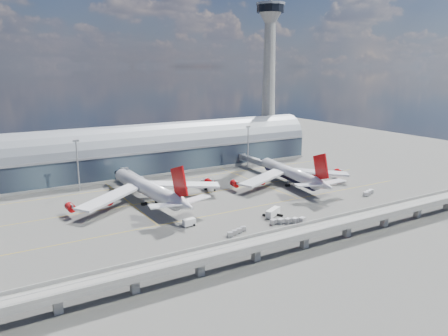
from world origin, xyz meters
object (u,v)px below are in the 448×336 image
control_tower (269,80)px  airliner_right (291,174)px  cargo_train_2 (368,193)px  floodlight_mast_right (248,146)px  cargo_train_1 (288,221)px  airliner_left (149,189)px  cargo_train_0 (237,232)px  service_truck_4 (210,187)px  service_truck_1 (189,222)px  service_truck_3 (311,182)px  floodlight_mast_left (78,164)px  service_truck_5 (206,182)px  service_truck_2 (273,212)px

control_tower → airliner_right: (-37.21, -72.08, -45.92)m
airliner_right → cargo_train_2: 39.31m
floodlight_mast_right → cargo_train_1: size_ratio=1.77×
floodlight_mast_right → airliner_left: (-77.39, -35.99, -7.03)m
control_tower → cargo_train_0: bearing=-130.3°
airliner_right → service_truck_4: (-41.91, 11.59, -4.03)m
airliner_left → service_truck_1: airliner_left is taller
floodlight_mast_right → service_truck_3: floodlight_mast_right is taller
floodlight_mast_left → service_truck_5: (59.95, -21.28, -12.25)m
service_truck_2 → service_truck_5: size_ratio=1.54×
service_truck_5 → cargo_train_1: bearing=-149.1°
cargo_train_0 → service_truck_2: bearing=-51.0°
cargo_train_2 → airliner_right: bearing=51.7°
airliner_right → service_truck_3: airliner_right is taller
floodlight_mast_left → cargo_train_2: floodlight_mast_left is taller
floodlight_mast_left → cargo_train_0: (36.78, -87.82, -12.78)m
service_truck_4 → service_truck_1: bearing=-108.4°
control_tower → floodlight_mast_right: control_tower is taller
service_truck_3 → control_tower: bearing=102.2°
airliner_left → cargo_train_1: airliner_left is taller
control_tower → floodlight_mast_right: 58.76m
cargo_train_0 → cargo_train_2: size_ratio=1.13×
airliner_right → service_truck_4: airliner_right is taller
service_truck_4 → cargo_train_2: bearing=-16.1°
cargo_train_0 → service_truck_3: bearing=-43.1°
airliner_left → service_truck_5: airliner_left is taller
control_tower → floodlight_mast_left: (-135.00, -28.00, -38.00)m
service_truck_5 → floodlight_mast_right: bearing=-31.0°
service_truck_2 → cargo_train_1: bearing=152.6°
floodlight_mast_right → cargo_train_0: floodlight_mast_right is taller
airliner_left → service_truck_3: 85.08m
service_truck_5 → cargo_train_1: 67.51m
service_truck_3 → cargo_train_0: (-69.64, -38.12, -0.67)m
service_truck_3 → floodlight_mast_right: bearing=129.8°
service_truck_4 → airliner_left: bearing=-154.3°
airliner_left → cargo_train_1: size_ratio=5.24×
service_truck_1 → airliner_right: bearing=-73.4°
control_tower → service_truck_3: 96.77m
airliner_right → cargo_train_1: size_ratio=4.79×
floodlight_mast_right → service_truck_3: (6.42, -49.70, -12.10)m
control_tower → cargo_train_2: bearing=-99.1°
airliner_left → service_truck_3: size_ratio=11.68×
control_tower → service_truck_2: bearing=-125.1°
service_truck_1 → service_truck_3: 84.11m
control_tower → service_truck_2: (-75.21, -107.09, -49.96)m
airliner_left → airliner_right: airliner_left is taller
airliner_left → cargo_train_2: size_ratio=8.71×
floodlight_mast_right → cargo_train_1: 98.26m
airliner_left → cargo_train_0: bearing=-79.7°
cargo_train_0 → cargo_train_1: bearing=-74.2°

